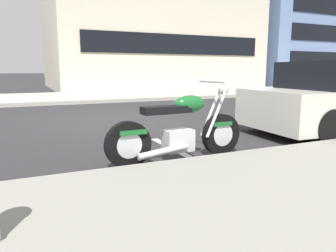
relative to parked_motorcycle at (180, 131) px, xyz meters
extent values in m
plane|color=#28282B|center=(0.20, 3.94, -0.42)|extent=(260.00, 260.00, 0.00)
cube|color=#ADA89E|center=(12.20, 10.64, -0.35)|extent=(120.00, 5.00, 0.14)
cube|color=silver|center=(0.20, 0.34, -0.42)|extent=(0.12, 2.20, 0.01)
cylinder|color=black|center=(0.71, 0.04, -0.12)|extent=(0.61, 0.14, 0.61)
cylinder|color=silver|center=(0.71, 0.04, -0.12)|extent=(0.34, 0.14, 0.33)
cylinder|color=black|center=(-0.75, -0.04, -0.12)|extent=(0.61, 0.14, 0.61)
cylinder|color=silver|center=(-0.75, -0.04, -0.12)|extent=(0.34, 0.14, 0.33)
cube|color=silver|center=(-0.02, 0.00, -0.13)|extent=(0.41, 0.28, 0.30)
cube|color=black|center=(-0.20, -0.01, 0.30)|extent=(0.69, 0.26, 0.10)
ellipsoid|color=#196028|center=(0.16, 0.01, 0.36)|extent=(0.49, 0.26, 0.24)
cube|color=#196028|center=(-0.70, -0.03, 0.05)|extent=(0.37, 0.20, 0.06)
cube|color=#196028|center=(0.69, 0.04, 0.05)|extent=(0.33, 0.18, 0.06)
cylinder|color=silver|center=(0.55, 0.10, 0.20)|extent=(0.34, 0.06, 0.65)
cylinder|color=silver|center=(0.56, -0.04, 0.20)|extent=(0.34, 0.06, 0.65)
cylinder|color=silver|center=(0.53, 0.03, 0.66)|extent=(0.07, 0.62, 0.04)
sphere|color=silver|center=(0.72, 0.04, 0.54)|extent=(0.15, 0.15, 0.15)
cylinder|color=silver|center=(-0.32, -0.15, -0.22)|extent=(0.71, 0.13, 0.16)
cylinder|color=black|center=(2.73, 1.41, -0.11)|extent=(0.63, 0.25, 0.62)
cylinder|color=black|center=(2.64, -0.22, -0.11)|extent=(0.63, 0.25, 0.62)
cube|color=beige|center=(6.33, 18.84, 5.69)|extent=(13.01, 11.79, 12.23)
cube|color=black|center=(6.33, 12.91, 2.27)|extent=(10.93, 0.06, 1.10)
cube|color=#6B84B2|center=(20.51, 18.58, 4.08)|extent=(13.45, 11.28, 8.99)
camera|label=1|loc=(-1.93, -3.85, 0.82)|focal=34.12mm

